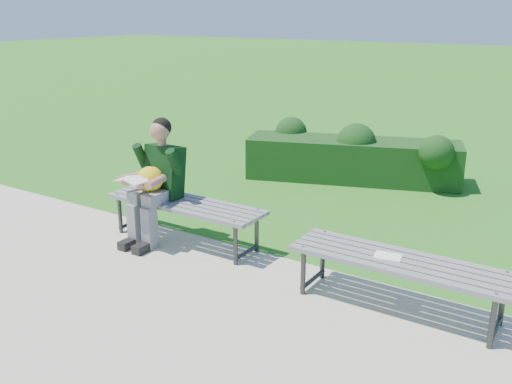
{
  "coord_description": "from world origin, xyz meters",
  "views": [
    {
      "loc": [
        3.06,
        -4.58,
        2.4
      ],
      "look_at": [
        0.2,
        -0.13,
        0.71
      ],
      "focal_mm": 40.0,
      "sensor_mm": 36.0,
      "label": 1
    }
  ],
  "objects_px": {
    "hedge": "(353,156)",
    "bench_right": "(399,265)",
    "bench_left": "(185,207)",
    "seated_boy": "(156,178)",
    "paper_sheet": "(388,256)"
  },
  "relations": [
    {
      "from": "seated_boy",
      "to": "bench_left",
      "type": "bearing_deg",
      "value": 18.2
    },
    {
      "from": "bench_right",
      "to": "paper_sheet",
      "type": "distance_m",
      "value": 0.12
    },
    {
      "from": "bench_left",
      "to": "bench_right",
      "type": "bearing_deg",
      "value": -4.33
    },
    {
      "from": "bench_right",
      "to": "bench_left",
      "type": "bearing_deg",
      "value": 175.67
    },
    {
      "from": "hedge",
      "to": "bench_right",
      "type": "xyz_separation_m",
      "value": [
        1.88,
        -3.4,
        0.05
      ]
    },
    {
      "from": "hedge",
      "to": "paper_sheet",
      "type": "xyz_separation_m",
      "value": [
        1.78,
        -3.4,
        0.11
      ]
    },
    {
      "from": "hedge",
      "to": "bench_right",
      "type": "relative_size",
      "value": 1.74
    },
    {
      "from": "bench_left",
      "to": "seated_boy",
      "type": "height_order",
      "value": "seated_boy"
    },
    {
      "from": "hedge",
      "to": "bench_right",
      "type": "bearing_deg",
      "value": -61.03
    },
    {
      "from": "hedge",
      "to": "bench_right",
      "type": "height_order",
      "value": "hedge"
    },
    {
      "from": "seated_boy",
      "to": "paper_sheet",
      "type": "relative_size",
      "value": 5.38
    },
    {
      "from": "hedge",
      "to": "seated_boy",
      "type": "relative_size",
      "value": 2.39
    },
    {
      "from": "bench_left",
      "to": "paper_sheet",
      "type": "bearing_deg",
      "value": -4.52
    },
    {
      "from": "hedge",
      "to": "bench_left",
      "type": "bearing_deg",
      "value": -99.13
    },
    {
      "from": "hedge",
      "to": "bench_left",
      "type": "height_order",
      "value": "hedge"
    }
  ]
}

